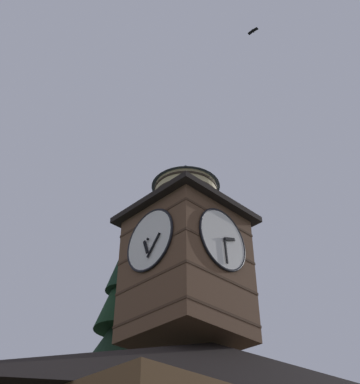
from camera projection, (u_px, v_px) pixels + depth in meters
clock_tower at (186, 255)px, 20.16m from camera, size 4.54×4.54×8.26m
moon at (122, 369)px, 48.56m from camera, size 2.12×2.12×2.12m
flying_bird_high at (253, 31)px, 23.87m from camera, size 0.21×0.54×0.11m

